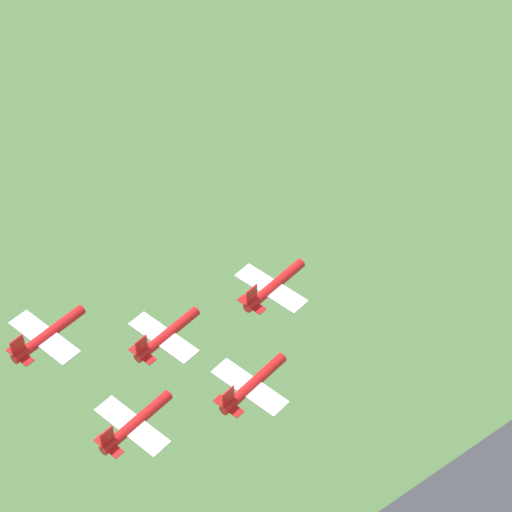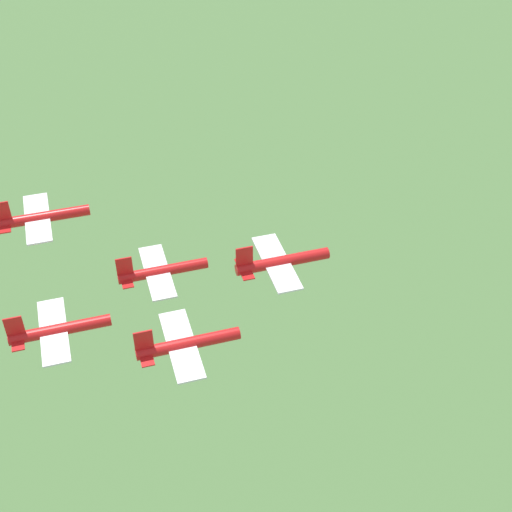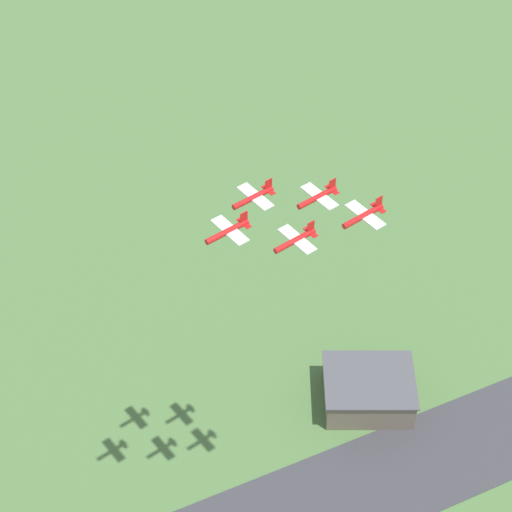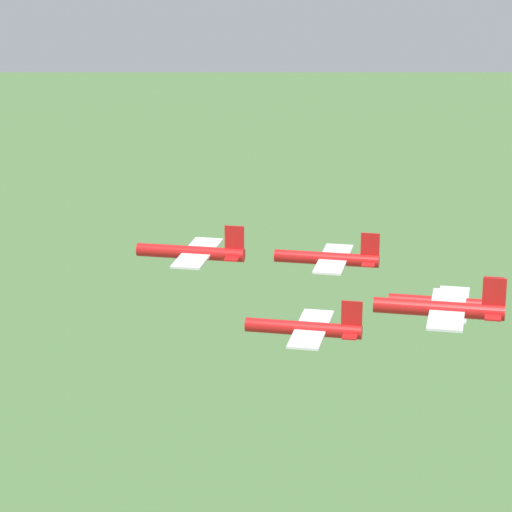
{
  "view_description": "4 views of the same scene",
  "coord_description": "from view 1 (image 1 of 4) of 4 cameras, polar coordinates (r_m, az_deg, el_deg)",
  "views": [
    {
      "loc": [
        -26.78,
        84.91,
        206.3
      ],
      "look_at": [
        -43.79,
        -2.39,
        118.39
      ],
      "focal_mm": 70.0,
      "sensor_mm": 36.0,
      "label": 1
    },
    {
      "loc": [
        -63.62,
        58.2,
        166.3
      ],
      "look_at": [
        -41.74,
        1.99,
        117.29
      ],
      "focal_mm": 50.0,
      "sensor_mm": 36.0,
      "label": 2
    },
    {
      "loc": [
        -39.32,
        -144.78,
        252.35
      ],
      "look_at": [
        -39.57,
        0.39,
        113.67
      ],
      "focal_mm": 70.0,
      "sensor_mm": 36.0,
      "label": 3
    },
    {
      "loc": [
        40.9,
        -63.29,
        151.43
      ],
      "look_at": [
        -41.4,
        7.7,
        117.67
      ],
      "focal_mm": 85.0,
      "sensor_mm": 36.0,
      "label": 4
    }
  ],
  "objects": [
    {
      "name": "jet_0",
      "position": [
        121.61,
        0.94,
        -1.77
      ],
      "size": [
        9.39,
        9.25,
        3.45
      ],
      "rotation": [
        0.0,
        0.0,
        2.23
      ],
      "color": "red"
    },
    {
      "name": "jet_1",
      "position": [
        122.23,
        -5.22,
        -4.57
      ],
      "size": [
        9.39,
        9.25,
        3.45
      ],
      "rotation": [
        0.0,
        0.0,
        2.23
      ],
      "color": "red"
    },
    {
      "name": "jet_2",
      "position": [
        114.26,
        -0.28,
        -7.4
      ],
      "size": [
        9.39,
        9.25,
        3.45
      ],
      "rotation": [
        0.0,
        0.0,
        2.23
      ],
      "color": "red"
    },
    {
      "name": "jet_3",
      "position": [
        117.52,
        -11.91,
        -4.47
      ],
      "size": [
        9.39,
        9.25,
        3.45
      ],
      "rotation": [
        0.0,
        0.0,
        2.23
      ],
      "color": "red"
    },
    {
      "name": "jet_4",
      "position": [
        113.6,
        -7.0,
        -9.51
      ],
      "size": [
        9.39,
        9.25,
        3.45
      ],
      "rotation": [
        0.0,
        0.0,
        2.23
      ],
      "color": "red"
    }
  ]
}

